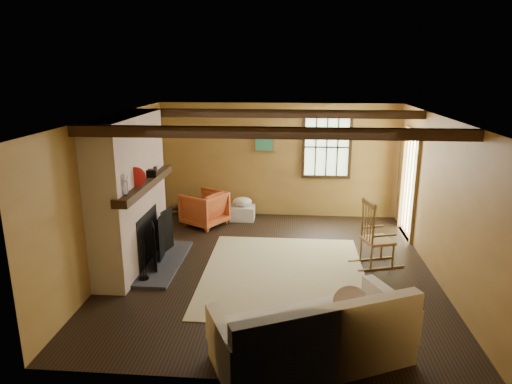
# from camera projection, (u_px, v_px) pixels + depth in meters

# --- Properties ---
(ground) EXTENTS (5.50, 5.50, 0.00)m
(ground) POSITION_uv_depth(u_px,v_px,m) (272.00, 268.00, 7.30)
(ground) COLOR black
(ground) RESTS_ON ground
(room_envelope) EXTENTS (5.02, 5.52, 2.44)m
(room_envelope) POSITION_uv_depth(u_px,v_px,m) (287.00, 165.00, 7.10)
(room_envelope) COLOR #A27339
(room_envelope) RESTS_ON ground
(fireplace) EXTENTS (1.02, 2.30, 2.40)m
(fireplace) POSITION_uv_depth(u_px,v_px,m) (131.00, 199.00, 7.18)
(fireplace) COLOR #9A4A3B
(fireplace) RESTS_ON ground
(rug) EXTENTS (2.50, 3.00, 0.01)m
(rug) POSITION_uv_depth(u_px,v_px,m) (284.00, 273.00, 7.09)
(rug) COLOR tan
(rug) RESTS_ON ground
(rocking_chair) EXTENTS (0.88, 0.63, 1.10)m
(rocking_chair) POSITION_uv_depth(u_px,v_px,m) (375.00, 238.00, 7.29)
(rocking_chair) COLOR tan
(rocking_chair) RESTS_ON ground
(sofa) EXTENTS (2.31, 1.73, 0.85)m
(sofa) POSITION_uv_depth(u_px,v_px,m) (315.00, 338.00, 4.87)
(sofa) COLOR beige
(sofa) RESTS_ON ground
(firewood_pile) EXTENTS (0.60, 0.11, 0.22)m
(firewood_pile) POSITION_uv_depth(u_px,v_px,m) (185.00, 210.00, 9.93)
(firewood_pile) COLOR brown
(firewood_pile) RESTS_ON ground
(laundry_basket) EXTENTS (0.50, 0.38, 0.30)m
(laundry_basket) POSITION_uv_depth(u_px,v_px,m) (243.00, 213.00, 9.56)
(laundry_basket) COLOR silver
(laundry_basket) RESTS_ON ground
(basket_pillow) EXTENTS (0.44, 0.38, 0.19)m
(basket_pillow) POSITION_uv_depth(u_px,v_px,m) (242.00, 202.00, 9.50)
(basket_pillow) COLOR beige
(basket_pillow) RESTS_ON laundry_basket
(armchair) EXTENTS (1.04, 1.03, 0.70)m
(armchair) POSITION_uv_depth(u_px,v_px,m) (204.00, 208.00, 9.20)
(armchair) COLOR #BF6026
(armchair) RESTS_ON ground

